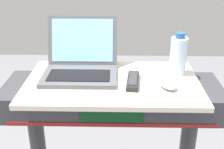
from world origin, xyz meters
TOP-DOWN VIEW (x-y plane):
  - desk_board at (0.00, 0.70)m, footprint 0.71×0.42m
  - laptop at (-0.14, 0.77)m, footprint 0.31×0.29m
  - computer_mouse at (0.22, 0.64)m, footprint 0.09×0.11m
  - water_bottle at (0.28, 0.78)m, footprint 0.07×0.07m
  - tv_remote at (0.08, 0.68)m, footprint 0.06×0.16m

SIDE VIEW (x-z plane):
  - desk_board at x=0.00m, z-range 1.11..1.13m
  - tv_remote at x=0.08m, z-range 1.13..1.15m
  - computer_mouse at x=0.22m, z-range 1.13..1.16m
  - laptop at x=-0.14m, z-range 1.06..1.28m
  - water_bottle at x=0.28m, z-range 1.12..1.30m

